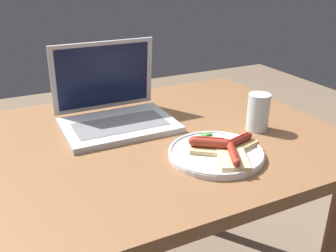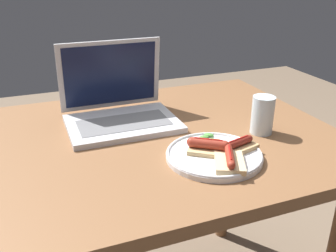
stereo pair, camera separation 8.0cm
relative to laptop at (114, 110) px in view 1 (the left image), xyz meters
name	(u,v)px [view 1 (the left image)]	position (x,y,z in m)	size (l,w,h in m)	color
desk	(127,169)	(-0.02, -0.14, -0.14)	(1.29, 0.87, 0.78)	brown
laptop	(114,110)	(0.00, 0.00, 0.00)	(0.35, 0.28, 0.25)	#B7B7BC
plate	(216,153)	(0.17, -0.34, -0.04)	(0.26, 0.26, 0.02)	silver
sausage_toast_left	(210,145)	(0.16, -0.33, -0.01)	(0.12, 0.11, 0.04)	tan
sausage_toast_middle	(233,158)	(0.18, -0.41, -0.02)	(0.11, 0.13, 0.04)	#D6B784
sausage_toast_right	(239,143)	(0.24, -0.35, -0.02)	(0.12, 0.08, 0.04)	tan
salad_pile	(208,138)	(0.20, -0.26, -0.03)	(0.06, 0.08, 0.01)	#4C8E3D
drinking_glass	(258,112)	(0.39, -0.24, 0.01)	(0.07, 0.07, 0.12)	silver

